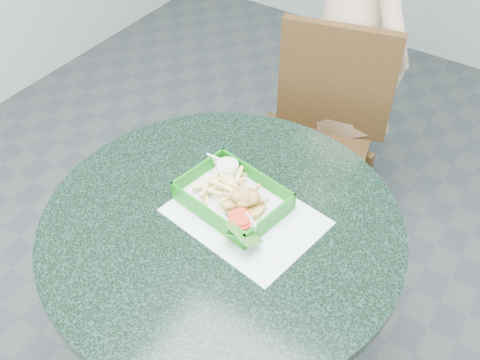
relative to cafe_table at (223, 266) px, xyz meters
The scene contains 9 objects.
cafe_table is the anchor object (origin of this frame).
dining_chair 0.78m from the cafe_table, 96.54° to the left, with size 0.44×0.44×0.93m.
diner_person 1.08m from the cafe_table, 97.02° to the left, with size 0.61×0.40×1.67m, color beige.
placemat 0.18m from the cafe_table, 49.24° to the left, with size 0.39×0.29×0.00m, color white.
food_basket 0.20m from the cafe_table, 99.67° to the left, with size 0.28×0.20×0.06m.
crab_sandwich 0.23m from the cafe_table, 66.02° to the left, with size 0.11×0.11×0.07m.
fries_pile 0.24m from the cafe_table, 124.07° to the left, with size 0.12×0.13×0.05m, color #F0DB76, non-canonical shape.
sauce_ramekin 0.27m from the cafe_table, 124.26° to the left, with size 0.06×0.06×0.04m.
garnish_cup 0.23m from the cafe_table, ahead, with size 0.11×0.10×0.04m.
Camera 1 is at (0.60, -0.82, 1.88)m, focal length 42.00 mm.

